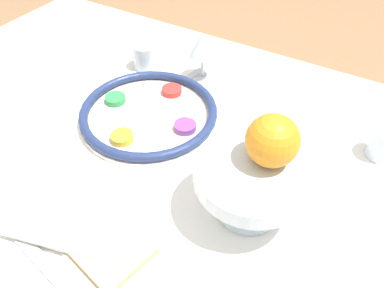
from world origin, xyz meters
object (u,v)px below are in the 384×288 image
bread_plate (114,253)px  napkin_roll (52,237)px  fruit_stand (252,178)px  orange_fruit (272,141)px  cup_mid (145,56)px  wine_glass (203,46)px  seder_plate (149,113)px

bread_plate → napkin_roll: size_ratio=0.91×
fruit_stand → napkin_roll: size_ratio=1.08×
orange_fruit → cup_mid: size_ratio=1.33×
fruit_stand → bread_plate: 0.25m
cup_mid → bread_plate: bearing=-59.4°
bread_plate → cup_mid: cup_mid is taller
wine_glass → fruit_stand: wine_glass is taller
fruit_stand → cup_mid: fruit_stand is taller
wine_glass → cup_mid: (-0.15, -0.03, -0.06)m
fruit_stand → wine_glass: bearing=130.2°
orange_fruit → napkin_roll: 0.38m
seder_plate → napkin_roll: bearing=-81.5°
cup_mid → napkin_roll: bearing=-70.3°
wine_glass → fruit_stand: bearing=-49.8°
seder_plate → fruit_stand: (0.29, -0.12, 0.07)m
seder_plate → bread_plate: bearing=-64.0°
fruit_stand → bread_plate: fruit_stand is taller
seder_plate → cup_mid: size_ratio=4.80×
bread_plate → cup_mid: (-0.28, 0.47, 0.02)m
seder_plate → napkin_roll: napkin_roll is taller
seder_plate → orange_fruit: orange_fruit is taller
orange_fruit → napkin_roll: (-0.26, -0.25, -0.13)m
fruit_stand → cup_mid: (-0.42, 0.29, -0.05)m
orange_fruit → bread_plate: bearing=-125.9°
seder_plate → cup_mid: cup_mid is taller
seder_plate → orange_fruit: bearing=-16.4°
seder_plate → fruit_stand: 0.32m
bread_plate → cup_mid: bearing=120.6°
seder_plate → wine_glass: 0.21m
orange_fruit → napkin_roll: size_ratio=0.48×
seder_plate → fruit_stand: size_ratio=1.61×
bread_plate → cup_mid: 0.55m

